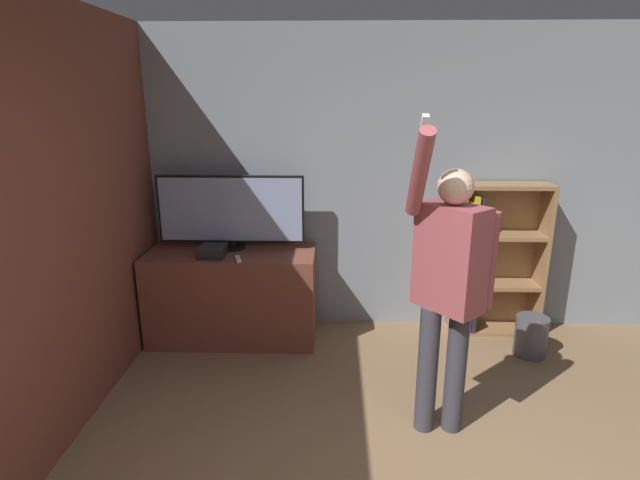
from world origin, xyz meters
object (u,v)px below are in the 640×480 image
at_px(game_console, 213,251).
at_px(waste_bin, 531,336).
at_px(television, 231,211).
at_px(bookshelf, 490,262).
at_px(person, 449,281).

bearing_deg(game_console, waste_bin, -3.02).
bearing_deg(television, game_console, -119.76).
relative_size(game_console, waste_bin, 0.69).
bearing_deg(bookshelf, waste_bin, -60.94).
relative_size(television, bookshelf, 0.92).
xyz_separation_m(game_console, bookshelf, (2.43, 0.31, -0.18)).
xyz_separation_m(television, bookshelf, (2.30, 0.09, -0.47)).
bearing_deg(television, waste_bin, -8.09).
relative_size(game_console, person, 0.12).
distance_m(game_console, waste_bin, 2.77).
distance_m(bookshelf, person, 1.66).
distance_m(television, bookshelf, 2.35).
bearing_deg(game_console, television, 60.24).
bearing_deg(waste_bin, television, 171.91).
bearing_deg(game_console, person, -33.61).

